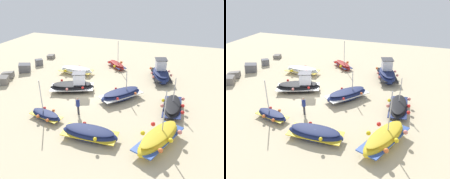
% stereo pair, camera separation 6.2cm
% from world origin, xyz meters
% --- Properties ---
extents(ground_plane, '(46.29, 46.29, 0.00)m').
position_xyz_m(ground_plane, '(0.00, 0.00, 0.00)').
color(ground_plane, beige).
extents(fishing_boat_0, '(3.34, 4.92, 2.17)m').
position_xyz_m(fishing_boat_0, '(0.28, 1.25, 0.66)').
color(fishing_boat_0, black).
rests_on(fishing_boat_0, ground_plane).
extents(fishing_boat_1, '(1.89, 4.40, 1.00)m').
position_xyz_m(fishing_boat_1, '(-6.42, -3.67, 0.49)').
color(fishing_boat_1, navy).
rests_on(fishing_boat_1, ground_plane).
extents(fishing_boat_2, '(4.54, 4.14, 2.82)m').
position_xyz_m(fishing_boat_2, '(0.23, -4.05, 0.53)').
color(fishing_boat_2, navy).
rests_on(fishing_boat_2, ground_plane).
extents(fishing_boat_3, '(4.92, 3.22, 2.44)m').
position_xyz_m(fishing_boat_3, '(6.51, -7.00, 0.76)').
color(fishing_boat_3, navy).
rests_on(fishing_boat_3, ground_plane).
extents(fishing_boat_4, '(2.13, 4.32, 0.94)m').
position_xyz_m(fishing_boat_4, '(4.81, 3.25, 0.45)').
color(fishing_boat_4, white).
rests_on(fishing_boat_4, ground_plane).
extents(fishing_boat_5, '(4.26, 2.16, 3.11)m').
position_xyz_m(fishing_boat_5, '(-0.31, -9.07, 0.45)').
color(fishing_boat_5, black).
rests_on(fishing_boat_5, ground_plane).
extents(fishing_boat_6, '(5.01, 3.35, 4.30)m').
position_xyz_m(fishing_boat_6, '(-5.49, -8.62, 0.63)').
color(fishing_boat_6, gold).
rests_on(fishing_boat_6, ground_plane).
extents(fishing_boat_7, '(1.85, 3.26, 3.55)m').
position_xyz_m(fishing_boat_7, '(-5.19, 0.96, 0.38)').
color(fishing_boat_7, navy).
rests_on(fishing_boat_7, ground_plane).
extents(fishing_boat_8, '(3.34, 3.38, 3.74)m').
position_xyz_m(fishing_boat_8, '(8.60, -0.83, 0.37)').
color(fishing_boat_8, maroon).
rests_on(fishing_boat_8, ground_plane).
extents(person_walking, '(0.32, 0.32, 1.65)m').
position_xyz_m(person_walking, '(-3.60, -1.31, 0.95)').
color(person_walking, '#2D2D38').
rests_on(person_walking, ground_plane).
extents(breakwater_rocks, '(18.28, 2.68, 1.33)m').
position_xyz_m(breakwater_rocks, '(-0.16, 9.75, 0.44)').
color(breakwater_rocks, '#4C5156').
rests_on(breakwater_rocks, ground_plane).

